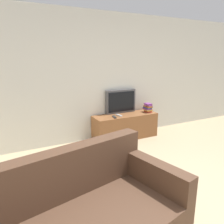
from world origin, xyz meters
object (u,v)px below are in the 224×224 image
at_px(television, 121,101).
at_px(book_stack, 148,108).
at_px(tv_stand, 125,126).
at_px(remote_on_stand, 119,115).
at_px(remote_secondary, 114,117).

relative_size(television, book_stack, 3.36).
bearing_deg(television, tv_stand, -87.12).
distance_m(tv_stand, book_stack, 0.67).
bearing_deg(remote_on_stand, tv_stand, 10.93).
bearing_deg(book_stack, remote_secondary, -175.44).
relative_size(tv_stand, remote_secondary, 7.80).
height_order(tv_stand, remote_on_stand, remote_on_stand).
relative_size(book_stack, remote_on_stand, 1.14).
bearing_deg(tv_stand, remote_secondary, -161.52).
relative_size(book_stack, remote_secondary, 1.17).
height_order(television, remote_on_stand, television).
bearing_deg(remote_on_stand, book_stack, -0.28).
bearing_deg(remote_on_stand, remote_secondary, -153.42).
bearing_deg(book_stack, remote_on_stand, 179.72).
bearing_deg(remote_secondary, remote_on_stand, 26.58).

